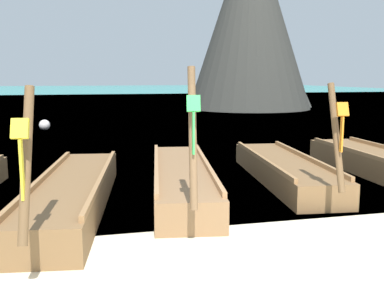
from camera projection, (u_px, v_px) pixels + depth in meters
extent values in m
plane|color=beige|center=(262.00, 277.00, 5.59)|extent=(120.00, 120.00, 0.00)
plane|color=teal|center=(105.00, 94.00, 65.24)|extent=(120.00, 120.00, 0.00)
cube|color=brown|center=(73.00, 194.00, 8.49)|extent=(1.95, 5.79, 0.57)
cube|color=#9F7246|center=(43.00, 177.00, 8.38)|extent=(0.77, 5.19, 0.10)
cube|color=#9F7246|center=(102.00, 176.00, 8.49)|extent=(0.77, 5.19, 0.10)
cylinder|color=brown|center=(26.00, 163.00, 5.31)|extent=(0.23, 0.82, 1.89)
cube|color=yellow|center=(20.00, 129.00, 5.08)|extent=(0.22, 0.17, 0.25)
cube|color=yellow|center=(22.00, 170.00, 5.13)|extent=(0.04, 0.08, 0.73)
cube|color=olive|center=(182.00, 180.00, 9.66)|extent=(1.99, 5.68, 0.57)
cube|color=#AF7F52|center=(156.00, 165.00, 9.56)|extent=(0.82, 5.08, 0.10)
cube|color=#AF7F52|center=(207.00, 164.00, 9.65)|extent=(0.82, 5.08, 0.10)
cylinder|color=brown|center=(193.00, 137.00, 6.60)|extent=(0.21, 0.65, 2.15)
cube|color=green|center=(193.00, 103.00, 6.39)|extent=(0.21, 0.14, 0.25)
cube|color=green|center=(194.00, 133.00, 6.44)|extent=(0.04, 0.08, 0.63)
cube|color=brown|center=(284.00, 170.00, 10.68)|extent=(1.76, 5.25, 0.53)
cube|color=#9F7246|center=(261.00, 158.00, 10.56)|extent=(0.58, 4.72, 0.10)
cube|color=#9F7246|center=(307.00, 157.00, 10.70)|extent=(0.58, 4.72, 0.10)
cylinder|color=brown|center=(336.00, 137.00, 7.79)|extent=(0.20, 0.79, 1.92)
cube|color=orange|center=(342.00, 109.00, 7.53)|extent=(0.21, 0.16, 0.25)
cube|color=orange|center=(342.00, 134.00, 7.58)|extent=(0.04, 0.08, 0.63)
cube|color=#9F7246|center=(376.00, 157.00, 10.52)|extent=(0.29, 6.22, 0.10)
cone|color=#383833|center=(250.00, 14.00, 34.20)|extent=(9.77, 9.77, 14.81)
cone|color=#3D3D38|center=(287.00, 79.00, 36.77)|extent=(4.22, 4.22, 4.58)
sphere|color=white|center=(45.00, 125.00, 20.77)|extent=(0.51, 0.51, 0.51)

